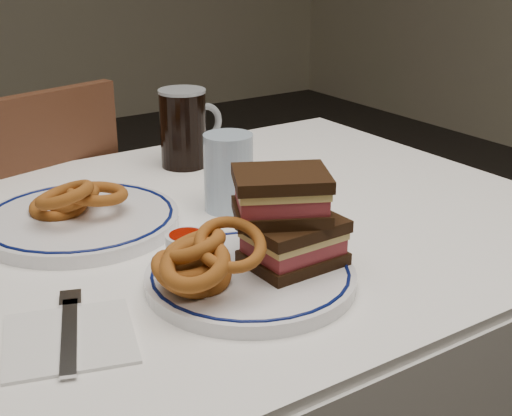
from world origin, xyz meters
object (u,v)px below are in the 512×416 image
beer_mug (185,127)px  main_plate (251,277)px  chair_far (12,277)px  far_plate (80,220)px  reuben_sandwich (287,218)px

beer_mug → main_plate: bearing=-109.3°
chair_far → main_plate: 0.80m
beer_mug → far_plate: bearing=-147.3°
chair_far → far_plate: size_ratio=2.97×
main_plate → beer_mug: size_ratio=1.82×
main_plate → reuben_sandwich: bearing=-2.7°
main_plate → beer_mug: beer_mug is taller
reuben_sandwich → far_plate: (-0.17, 0.31, -0.07)m
chair_far → far_plate: bearing=-88.2°
chair_far → beer_mug: bearing=-40.5°
main_plate → reuben_sandwich: reuben_sandwich is taller
chair_far → reuben_sandwich: same height
reuben_sandwich → far_plate: size_ratio=0.50×
main_plate → reuben_sandwich: size_ratio=1.81×
main_plate → far_plate: bearing=110.3°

